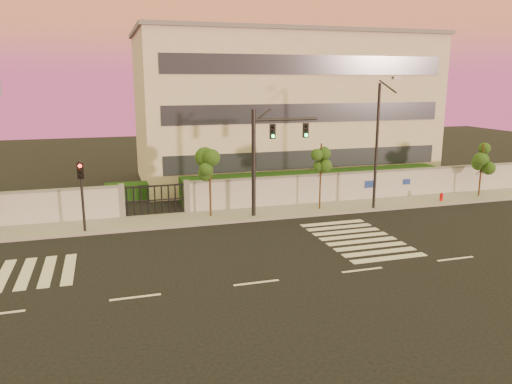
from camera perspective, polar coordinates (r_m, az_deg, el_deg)
ground at (r=21.46m, az=0.04°, el=-10.34°), size 120.00×120.00×0.00m
sidewalk at (r=31.09m, az=-5.61°, el=-2.92°), size 60.00×3.00×0.15m
perimeter_wall at (r=32.29m, az=-5.99°, el=-0.52°), size 60.00×0.36×2.20m
hedge_row at (r=35.16m, az=-5.14°, el=0.17°), size 41.00×4.25×1.80m
institutional_building at (r=43.52m, az=3.00°, el=9.69°), size 24.40×12.40×12.25m
road_markings at (r=24.51m, az=-6.11°, el=-7.40°), size 57.00×7.62×0.02m
street_tree_d at (r=30.51m, az=-5.27°, el=2.70°), size 1.55×1.23×4.26m
street_tree_e at (r=32.41m, az=7.44°, el=3.47°), size 1.30×1.03×4.46m
street_tree_f at (r=39.40m, az=24.44°, el=3.55°), size 1.52×1.21×3.98m
traffic_signal_main at (r=30.54m, az=1.26°, el=4.84°), size 4.24×0.40×6.71m
traffic_signal_secondary at (r=28.93m, az=-19.30°, el=0.45°), size 0.32×0.33×4.14m
streetlight_east at (r=32.92m, az=13.81°, el=5.77°), size 0.51×2.07×8.61m
fire_hydrant at (r=37.20m, az=20.42°, el=-0.61°), size 0.29×0.27×0.74m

